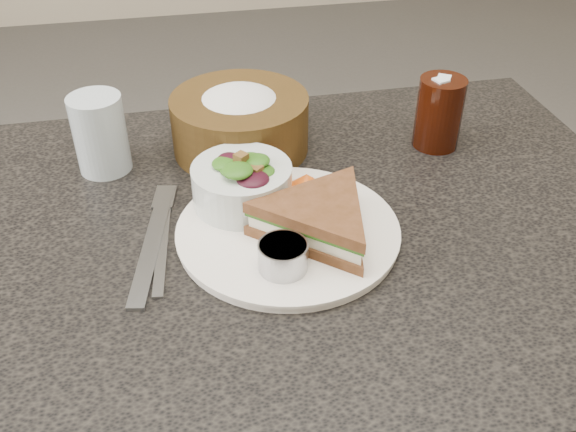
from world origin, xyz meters
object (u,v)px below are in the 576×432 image
Objects in this scene: cola_glass at (440,109)px; dinner_plate at (288,232)px; sandwich at (320,219)px; salad_bowl at (242,178)px; dining_table at (281,409)px; dressing_ramekin at (283,257)px; water_glass at (100,134)px; bread_basket at (240,114)px.

dinner_plate is at bearing -146.49° from cola_glass.
sandwich is 0.12m from salad_bowl.
dining_table is 5.48× the size of sandwich.
dressing_ramekin is 0.48× the size of cola_glass.
salad_bowl reaches higher than dinner_plate.
sandwich is 0.35m from water_glass.
dining_table is 0.43m from salad_bowl.
cola_glass reaches higher than salad_bowl.
cola_glass is 1.06× the size of water_glass.
dressing_ramekin is (-0.05, -0.05, -0.01)m from sandwich.
sandwich is 0.07m from dressing_ramekin.
dressing_ramekin reaches higher than dinner_plate.
salad_bowl is 0.64× the size of bread_basket.
dining_table is 17.54× the size of dressing_ramekin.
bread_basket is (-0.06, 0.24, 0.02)m from sandwich.
dressing_ramekin is at bearing -139.04° from cola_glass.
water_glass is (-0.20, 0.28, 0.03)m from dressing_ramekin.
salad_bowl is (-0.05, 0.07, 0.04)m from dinner_plate.
dinner_plate is 0.23m from bread_basket.
cola_glass is at bearing 33.51° from dinner_plate.
cola_glass is at bearing 29.31° from dining_table.
dinner_plate is at bearing -171.21° from sandwich.
dinner_plate is 2.30× the size of cola_glass.
salad_bowl reaches higher than dining_table.
dressing_ramekin is (0.03, -0.14, -0.02)m from salad_bowl.
sandwich is at bearing -47.71° from dining_table.
sandwich reaches higher than dinner_plate.
bread_basket is 0.29m from cola_glass.
cola_glass reaches higher than dressing_ramekin.
dressing_ramekin is 0.28× the size of bread_basket.
bread_basket is (-0.01, 0.29, 0.03)m from dressing_ramekin.
water_glass is at bearing 137.36° from dinner_plate.
salad_bowl is at bearing 173.89° from sandwich.
water_glass is at bearing 141.61° from salad_bowl.
salad_bowl is 0.33m from cola_glass.
bread_basket reaches higher than sandwich.
dinner_plate is 0.31m from water_glass.
dinner_plate is 2.45× the size of water_glass.
dining_table is at bearing 105.71° from dinner_plate.
bread_basket is at bearing 95.63° from dining_table.
dining_table is 3.67× the size of dinner_plate.
bread_basket is 1.70× the size of cola_glass.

